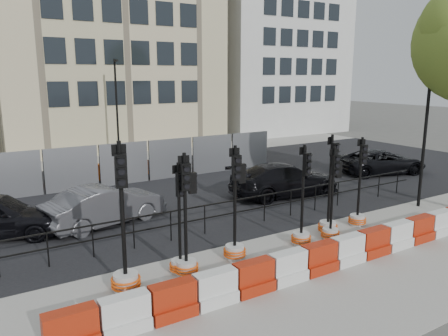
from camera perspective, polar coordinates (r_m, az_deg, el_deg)
ground at (r=14.06m, az=4.24°, el=-9.22°), size 120.00×120.00×0.00m
sidewalk_near at (r=11.95m, az=12.89°, el=-13.43°), size 40.00×6.00×0.02m
road at (r=19.87m, az=-7.61°, el=-2.85°), size 40.00×14.00×0.03m
sidewalk_far at (r=28.15m, az=-15.09°, el=1.25°), size 40.00×4.00×0.02m
building_cream at (r=34.22m, az=-15.61°, el=18.21°), size 15.00×10.06×18.00m
building_white at (r=40.99m, az=5.89°, el=16.08°), size 12.00×9.06×16.00m
kerb_railing at (r=14.76m, az=1.56°, el=-5.31°), size 18.00×0.04×1.00m
heras_fencing at (r=22.24m, az=-10.62°, el=0.42°), size 14.33×1.72×2.00m
lamp_post_far at (r=26.93m, az=-13.81°, el=7.75°), size 0.12×0.56×6.00m
lamp_post_near at (r=18.33m, az=24.92°, el=5.09°), size 0.12×0.56×6.00m
barrier_row at (r=11.93m, az=12.29°, el=-11.57°), size 13.60×0.50×0.80m
traffic_signal_a at (r=10.86m, az=-12.81°, el=-11.82°), size 0.72×0.72×3.65m
traffic_signal_b at (r=11.42m, az=-4.92°, el=-10.24°), size 0.64×0.64×3.23m
traffic_signal_c at (r=11.61m, az=-5.73°, el=-10.72°), size 0.58×0.58×2.96m
traffic_signal_d at (r=12.33m, az=1.48°, el=-8.44°), size 0.64×0.64×3.25m
traffic_signal_e at (r=13.57m, az=10.14°, el=-7.29°), size 0.61×0.61×3.10m
traffic_signal_f at (r=14.15m, az=13.86°, el=-6.36°), size 0.58×0.58×2.96m
traffic_signal_g at (r=14.68m, az=13.53°, el=-5.80°), size 0.64×0.64×3.27m
traffic_signal_h at (r=15.70m, az=17.12°, el=-4.98°), size 0.61×0.61×3.07m
car_b at (r=15.64m, az=-15.23°, el=-4.72°), size 3.43×4.87×1.38m
car_c at (r=18.80m, az=7.92°, el=-1.54°), size 3.03×5.30×1.41m
car_d at (r=24.29m, az=19.91°, el=0.76°), size 4.52×5.68×1.27m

